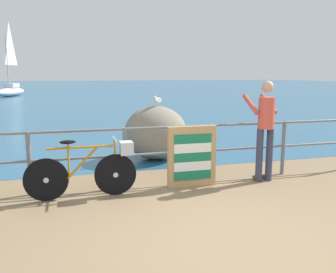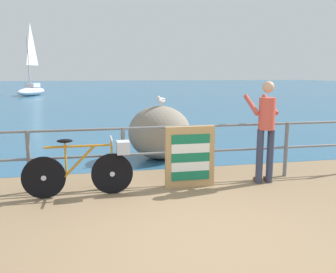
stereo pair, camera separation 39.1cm
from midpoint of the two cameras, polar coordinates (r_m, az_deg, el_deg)
ground_plane at (r=23.78m, az=-8.47°, el=5.23°), size 120.00×120.00×0.10m
sea_surface at (r=51.85m, az=-10.41°, el=7.80°), size 120.00×90.00×0.01m
promenade_railing at (r=6.15m, az=1.65°, el=-1.81°), size 7.61×0.07×1.02m
bicycle at (r=5.69m, az=-10.73°, el=-4.79°), size 1.70×0.48×0.92m
person_at_railing at (r=6.45m, az=17.02°, el=1.47°), size 0.45×0.64×1.78m
folded_deckchair_stack at (r=6.03m, az=5.38°, el=-3.27°), size 0.84×0.10×1.04m
breakwater_boulder_main at (r=7.99m, az=0.03°, el=0.64°), size 1.40×1.35×1.20m
seagull at (r=7.83m, az=0.35°, el=5.88°), size 0.28×0.29×0.23m
sailboat at (r=33.27m, az=-20.66°, el=7.36°), size 2.53×4.59×6.16m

